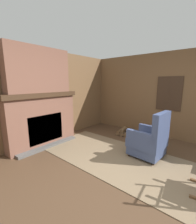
# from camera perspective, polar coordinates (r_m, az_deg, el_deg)

# --- Properties ---
(ground_plane) EXTENTS (14.00, 14.00, 0.00)m
(ground_plane) POSITION_cam_1_polar(r_m,az_deg,el_deg) (2.68, 10.41, -25.25)
(ground_plane) COLOR #4C3523
(wood_panel_wall_left) EXTENTS (0.06, 5.74, 2.41)m
(wood_panel_wall_left) POSITION_cam_1_polar(r_m,az_deg,el_deg) (4.11, -22.40, 5.10)
(wood_panel_wall_left) COLOR brown
(wood_panel_wall_left) RESTS_ON ground
(wood_panel_wall_back) EXTENTS (5.74, 0.09, 2.41)m
(wood_panel_wall_back) POSITION_cam_1_polar(r_m,az_deg,el_deg) (4.63, 27.09, 5.35)
(wood_panel_wall_back) COLOR brown
(wood_panel_wall_back) RESTS_ON ground
(fireplace_hearth) EXTENTS (0.55, 1.84, 1.34)m
(fireplace_hearth) POSITION_cam_1_polar(r_m,az_deg,el_deg) (4.01, -20.38, -2.74)
(fireplace_hearth) COLOR brown
(fireplace_hearth) RESTS_ON ground
(chimney_breast) EXTENTS (0.30, 1.53, 1.05)m
(chimney_breast) POSITION_cam_1_polar(r_m,az_deg,el_deg) (3.92, -21.71, 14.60)
(chimney_breast) COLOR brown
(chimney_breast) RESTS_ON fireplace_hearth
(area_rug) EXTENTS (3.76, 1.62, 0.01)m
(area_rug) POSITION_cam_1_polar(r_m,az_deg,el_deg) (3.32, 9.22, -17.31)
(area_rug) COLOR #7A664C
(area_rug) RESTS_ON ground
(armchair) EXTENTS (0.71, 0.67, 1.01)m
(armchair) POSITION_cam_1_polar(r_m,az_deg,el_deg) (3.40, 18.90, -10.49)
(armchair) COLOR #3D4C75
(armchair) RESTS_ON ground
(firewood_stack) EXTENTS (0.43, 0.46, 0.22)m
(firewood_stack) POSITION_cam_1_polar(r_m,az_deg,el_deg) (4.70, 9.54, -7.52)
(firewood_stack) COLOR brown
(firewood_stack) RESTS_ON ground
(oil_lamp_vase) EXTENTS (0.11, 0.11, 0.29)m
(oil_lamp_vase) POSITION_cam_1_polar(r_m,az_deg,el_deg) (3.74, -27.73, 7.83)
(oil_lamp_vase) COLOR #B24C42
(oil_lamp_vase) RESTS_ON fireplace_hearth
(storage_case) EXTENTS (0.17, 0.26, 0.15)m
(storage_case) POSITION_cam_1_polar(r_m,az_deg,el_deg) (4.30, -13.66, 8.70)
(storage_case) COLOR gray
(storage_case) RESTS_ON fireplace_hearth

